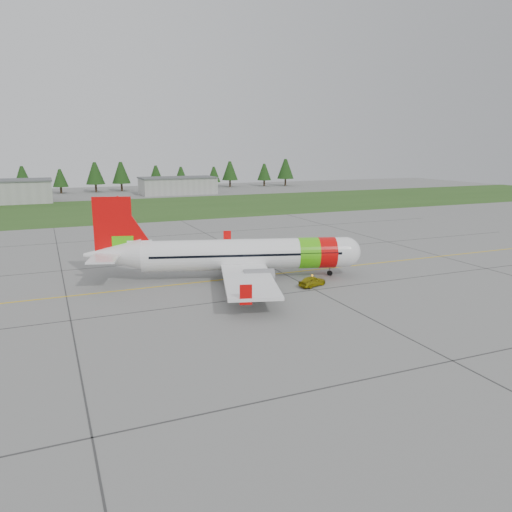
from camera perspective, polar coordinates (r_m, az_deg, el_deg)
name	(u,v)px	position (r m, az deg, el deg)	size (l,w,h in m)	color
ground	(229,301)	(50.54, -3.16, -5.14)	(320.00, 320.00, 0.00)	gray
aircraft	(239,255)	(58.45, -1.91, 0.14)	(31.50, 29.75, 9.78)	white
follow_me_car	(312,271)	(55.54, 6.46, -1.77)	(1.37, 1.16, 3.41)	yellow
grass_strip	(116,210)	(129.31, -15.72, 5.13)	(320.00, 50.00, 0.03)	#30561E
taxi_guideline	(205,282)	(57.83, -5.87, -2.92)	(120.00, 0.25, 0.02)	gold
hangar_east	(178,186)	(168.99, -8.94, 7.90)	(24.00, 12.00, 5.20)	#A8A8A3
treeline	(93,177)	(184.39, -18.16, 8.55)	(160.00, 8.00, 10.00)	#1C3F14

